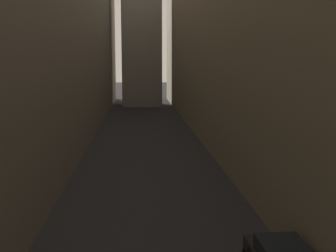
% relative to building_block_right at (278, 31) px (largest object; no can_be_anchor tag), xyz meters
% --- Properties ---
extents(ground_plane, '(264.00, 264.00, 0.00)m').
position_rel_building_block_right_xyz_m(ground_plane, '(-12.30, -2.00, -10.83)').
color(ground_plane, '#232326').
extents(building_block_right, '(13.60, 108.00, 21.66)m').
position_rel_building_block_right_xyz_m(building_block_right, '(0.00, 0.00, 0.00)').
color(building_block_right, gray).
rests_on(building_block_right, ground).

